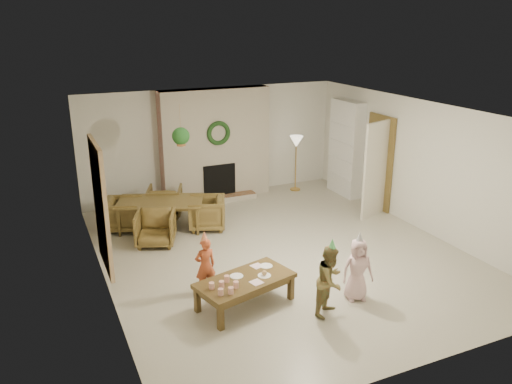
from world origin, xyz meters
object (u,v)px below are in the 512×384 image
coffee_table_top (245,281)px  child_plaid (330,280)px  dining_chair_far (165,201)px  dining_chair_left (123,214)px  child_pink (358,269)px  child_red (205,266)px  dining_table (161,215)px  dining_chair_near (156,228)px  dining_chair_right (207,213)px

coffee_table_top → child_plaid: child_plaid is taller
dining_chair_far → dining_chair_left: (-0.94, -0.41, 0.00)m
child_pink → child_plaid: bearing=-148.3°
dining_chair_far → child_pink: size_ratio=0.74×
child_red → child_pink: child_pink is taller
dining_table → child_plaid: (1.39, -3.97, 0.22)m
dining_chair_near → child_pink: (2.23, -3.12, 0.16)m
dining_chair_left → coffee_table_top: bearing=-141.9°
dining_chair_near → dining_table: bearing=90.0°
dining_chair_far → dining_chair_near: bearing=90.0°
dining_chair_far → coffee_table_top: (0.13, -3.97, 0.08)m
dining_chair_near → coffee_table_top: (0.66, -2.62, 0.08)m
dining_chair_near → child_red: (0.26, -2.04, 0.12)m
coffee_table_top → dining_chair_left: bearing=92.0°
dining_table → child_plaid: bearing=-49.3°
dining_chair_left → dining_table: bearing=-90.0°
dining_chair_left → coffee_table_top: (1.07, -3.56, 0.08)m
dining_chair_far → child_red: bearing=106.9°
dining_table → dining_chair_left: 0.72m
child_red → dining_chair_left: bearing=-79.8°
dining_chair_left → child_pink: bearing=-125.6°
dining_table → dining_chair_left: bearing=-180.0°
dining_chair_right → child_pink: bearing=39.4°
dining_chair_near → dining_chair_far: same height
child_pink → child_red: bearing=166.1°
dining_chair_far → dining_chair_left: 1.02m
dining_chair_near → child_plaid: bearing=-41.9°
dining_chair_near → coffee_table_top: bearing=-54.5°
dining_chair_left → child_plaid: child_plaid is taller
dining_chair_left → child_plaid: bearing=-132.6°
child_pink → coffee_table_top: bearing=177.2°
dining_table → dining_chair_near: size_ratio=2.34×
dining_chair_near → dining_chair_far: size_ratio=1.00×
dining_table → dining_chair_near: (-0.26, -0.67, 0.03)m
child_red → child_pink: (1.97, -1.08, 0.03)m
dining_chair_near → dining_chair_left: same height
dining_table → child_red: (-0.00, -2.72, 0.15)m
dining_chair_right → child_pink: (1.12, -3.46, 0.16)m
dining_chair_right → coffee_table_top: size_ratio=0.50×
dining_chair_near → child_pink: child_pink is taller
coffee_table_top → child_red: (-0.40, 0.58, 0.05)m
dining_chair_far → dining_chair_right: (0.58, -1.00, 0.00)m
dining_chair_left → child_red: size_ratio=0.79×
dining_chair_left → child_red: bearing=-145.9°
dining_chair_far → child_red: size_ratio=0.79×
child_plaid → coffee_table_top: bearing=114.2°
dining_table → dining_chair_far: dining_chair_far is taller
dining_chair_right → child_red: child_red is taller
child_red → dining_chair_right: bearing=-111.9°
child_pink → dining_chair_far: bearing=125.6°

